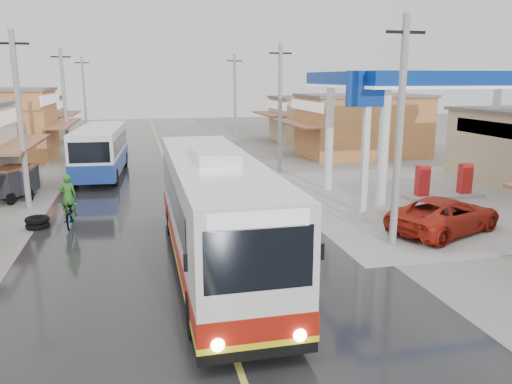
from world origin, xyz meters
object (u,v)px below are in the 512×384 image
at_px(tyre_stack, 37,222).
at_px(second_bus, 101,150).
at_px(tricycle_near, 22,180).
at_px(coach_bus, 214,212).
at_px(tricycle_far, 10,181).
at_px(cyclist, 70,209).
at_px(jeepney, 445,215).

bearing_deg(tyre_stack, second_bus, 80.10).
height_order(second_bus, tricycle_near, second_bus).
height_order(coach_bus, tricycle_near, coach_bus).
relative_size(tricycle_near, tyre_stack, 2.25).
bearing_deg(tricycle_far, tricycle_near, 78.94).
relative_size(second_bus, tricycle_far, 3.61).
distance_m(second_bus, tricycle_far, 6.75).
xyz_separation_m(coach_bus, cyclist, (-5.06, 5.86, -1.12)).
distance_m(cyclist, tyre_stack, 1.36).
height_order(jeepney, tricycle_near, tricycle_near).
xyz_separation_m(jeepney, tyre_stack, (-15.66, 4.22, -0.46)).
height_order(second_bus, cyclist, second_bus).
distance_m(coach_bus, tyre_stack, 8.74).
distance_m(tricycle_near, tyre_stack, 6.23).
xyz_separation_m(second_bus, jeepney, (13.78, -14.97, -0.91)).
height_order(coach_bus, second_bus, coach_bus).
relative_size(jeepney, cyclist, 2.32).
distance_m(coach_bus, jeepney, 9.53).
height_order(tricycle_near, tyre_stack, tricycle_near).
relative_size(cyclist, tyre_stack, 2.31).
xyz_separation_m(second_bus, tricycle_near, (-3.58, -4.79, -0.71)).
relative_size(jeepney, tyre_stack, 5.36).
relative_size(second_bus, jeepney, 1.81).
distance_m(coach_bus, tricycle_far, 14.04).
bearing_deg(tricycle_far, cyclist, -33.40).
bearing_deg(jeepney, second_bus, 19.80).
height_order(second_bus, tricycle_far, second_bus).
relative_size(coach_bus, tricycle_near, 5.76).
height_order(tricycle_far, tyre_stack, tricycle_far).
height_order(cyclist, tricycle_far, cyclist).
xyz_separation_m(cyclist, tyre_stack, (-1.27, -0.04, -0.47)).
xyz_separation_m(second_bus, cyclist, (-0.61, -10.71, -0.90)).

